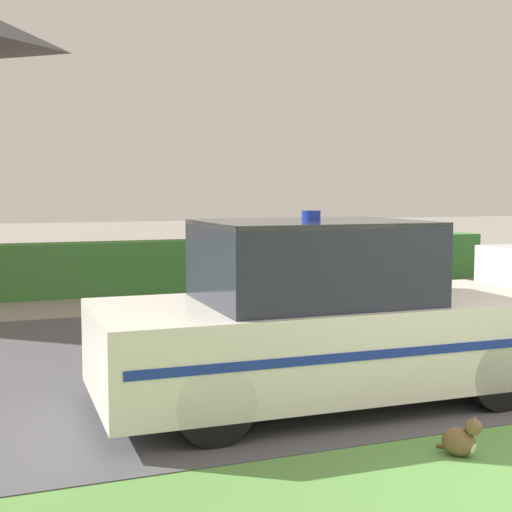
# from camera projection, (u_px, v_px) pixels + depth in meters

# --- Properties ---
(road_strip) EXTENTS (28.00, 6.04, 0.01)m
(road_strip) POSITION_uv_depth(u_px,v_px,m) (326.00, 347.00, 8.33)
(road_strip) COLOR #4C4C51
(road_strip) RESTS_ON ground
(garden_hedge) EXTENTS (14.05, 0.65, 0.93)m
(garden_hedge) POSITION_uv_depth(u_px,v_px,m) (148.00, 267.00, 12.83)
(garden_hedge) COLOR #3D7F38
(garden_hedge) RESTS_ON ground
(police_car) EXTENTS (3.99, 1.69, 1.65)m
(police_car) POSITION_uv_depth(u_px,v_px,m) (323.00, 319.00, 6.10)
(police_car) COLOR black
(police_car) RESTS_ON road_strip
(cat) EXTENTS (0.27, 0.34, 0.30)m
(cat) POSITION_uv_depth(u_px,v_px,m) (462.00, 440.00, 4.89)
(cat) COLOR brown
(cat) RESTS_ON ground
(wheelie_bin) EXTENTS (0.73, 0.78, 1.09)m
(wheelie_bin) POSITION_uv_depth(u_px,v_px,m) (395.00, 261.00, 12.99)
(wheelie_bin) COLOR #23662D
(wheelie_bin) RESTS_ON ground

